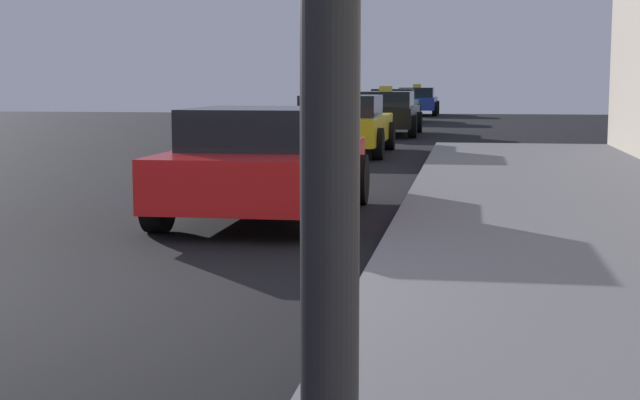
% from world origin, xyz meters
% --- Properties ---
extents(ground_plane, '(80.00, 80.00, 0.00)m').
position_xyz_m(ground_plane, '(0.00, 0.00, 0.00)').
color(ground_plane, black).
extents(car_red, '(2.02, 4.03, 1.27)m').
position_xyz_m(car_red, '(0.47, 4.44, 0.65)').
color(car_red, red).
rests_on(car_red, ground_plane).
extents(car_yellow, '(2.01, 4.39, 1.27)m').
position_xyz_m(car_yellow, '(0.05, 14.10, 0.65)').
color(car_yellow, yellow).
rests_on(car_yellow, ground_plane).
extents(car_black, '(1.94, 4.53, 1.43)m').
position_xyz_m(car_black, '(0.34, 21.49, 0.65)').
color(car_black, black).
rests_on(car_black, ground_plane).
extents(car_green, '(1.95, 4.28, 1.27)m').
position_xyz_m(car_green, '(-0.17, 30.49, 0.65)').
color(car_green, '#196638').
rests_on(car_green, ground_plane).
extents(car_blue, '(1.95, 4.13, 1.43)m').
position_xyz_m(car_blue, '(0.32, 37.93, 0.65)').
color(car_blue, '#233899').
rests_on(car_blue, ground_plane).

